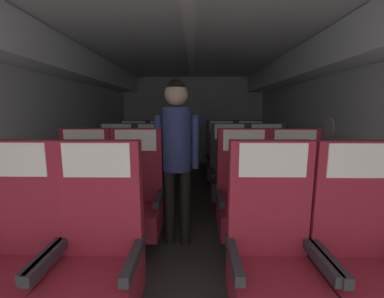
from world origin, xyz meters
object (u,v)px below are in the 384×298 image
seat_c_left_window (117,175)px  seat_c_right_aisle (266,176)px  seat_b_right_aisle (295,202)px  seat_b_right_window (243,202)px  seat_c_right_window (229,176)px  seat_a_left_window (13,260)px  seat_a_left_aisle (97,262)px  seat_d_right_window (221,161)px  seat_a_right_window (272,262)px  seat_c_left_aisle (153,176)px  seat_d_left_aisle (162,161)px  seat_b_left_window (84,201)px  flight_attendant (177,146)px  seat_d_left_window (134,161)px  seat_b_left_aisle (136,202)px  seat_a_right_aisle (361,263)px  seat_d_right_aisle (250,161)px

seat_c_left_window → seat_c_right_aisle: size_ratio=1.00×
seat_b_right_aisle → seat_b_right_window: same height
seat_c_right_window → seat_a_left_window: bearing=-129.4°
seat_a_left_aisle → seat_d_right_window: bearing=70.0°
seat_a_right_window → seat_b_right_aisle: bearing=61.4°
seat_a_right_window → seat_c_left_aisle: same height
seat_b_right_window → seat_d_left_aisle: same height
seat_c_right_window → seat_d_left_aisle: size_ratio=1.00×
seat_b_left_window → seat_b_right_aisle: bearing=-0.2°
seat_c_right_aisle → seat_c_right_window: same height
flight_attendant → seat_d_left_window: bearing=123.6°
seat_b_right_window → seat_c_left_window: size_ratio=1.00×
seat_b_left_aisle → seat_c_left_aisle: same height
seat_d_left_aisle → seat_b_right_window: bearing=-60.7°
seat_a_right_aisle → flight_attendant: 1.63m
seat_c_left_aisle → seat_c_right_aisle: (1.50, 0.00, 0.00)m
seat_b_left_aisle → seat_c_right_window: (1.02, 0.93, 0.00)m
seat_b_right_window → seat_c_left_window: bearing=148.5°
seat_c_right_window → seat_d_right_aisle: (0.49, 0.93, 0.00)m
seat_a_right_window → flight_attendant: bearing=120.8°
seat_c_right_aisle → seat_b_right_window: bearing=-117.6°
seat_b_left_aisle → seat_d_right_window: (1.01, 1.87, 0.00)m
seat_d_left_window → seat_a_right_aisle: bearing=-54.4°
seat_d_left_window → seat_d_left_aisle: same height
seat_a_right_aisle → seat_c_right_window: same height
seat_b_left_window → seat_c_left_aisle: size_ratio=1.00×
seat_d_left_window → seat_d_right_window: (1.50, -0.00, 0.00)m
seat_b_left_aisle → flight_attendant: flight_attendant is taller
seat_b_left_window → seat_d_right_window: (1.51, 1.85, 0.00)m
seat_b_left_window → seat_a_left_aisle: bearing=-62.2°
seat_a_left_window → seat_b_left_window: size_ratio=1.00×
seat_b_right_window → flight_attendant: (-0.64, 0.13, 0.52)m
seat_c_left_window → seat_d_right_aisle: 2.20m
flight_attendant → seat_c_left_aisle: bearing=122.7°
seat_b_left_window → seat_a_left_window: bearing=-89.8°
seat_d_left_window → seat_b_left_aisle: bearing=-75.4°
seat_a_left_window → seat_a_right_aisle: size_ratio=1.00×
seat_b_right_aisle → flight_attendant: (-1.13, 0.13, 0.52)m
seat_c_right_aisle → seat_b_right_aisle: bearing=-89.6°
seat_a_left_window → seat_c_right_window: (1.51, 1.84, 0.00)m
seat_d_left_window → seat_d_right_aisle: size_ratio=1.00×
seat_a_left_aisle → seat_c_right_aisle: size_ratio=1.00×
seat_b_right_aisle → seat_d_left_window: 2.73m
seat_b_left_window → seat_a_right_aisle: bearing=-24.9°
seat_c_left_window → seat_b_right_window: bearing=-31.5°
seat_b_right_aisle → seat_d_right_window: bearing=105.0°
seat_a_left_aisle → seat_b_left_window: (-0.50, 0.94, 0.00)m
seat_c_left_window → seat_c_right_aisle: 1.99m
seat_a_right_window → seat_d_right_aisle: 2.82m
seat_c_left_aisle → seat_d_left_window: 1.06m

